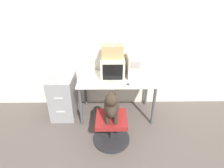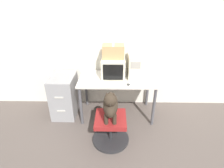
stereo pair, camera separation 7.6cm
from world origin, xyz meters
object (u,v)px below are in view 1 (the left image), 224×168
at_px(office_chair, 111,129).
at_px(cardboard_box, 113,51).
at_px(dog, 111,104).
at_px(crt_monitor, 112,67).
at_px(filing_cabinet, 64,96).
at_px(pc_tower, 133,65).
at_px(keyboard, 112,84).

bearing_deg(office_chair, cardboard_box, 88.00).
bearing_deg(dog, crt_monitor, 88.07).
relative_size(crt_monitor, filing_cabinet, 0.63).
relative_size(filing_cabinet, cardboard_box, 2.13).
bearing_deg(dog, office_chair, 90.00).
relative_size(office_chair, filing_cabinet, 0.74).
xyz_separation_m(office_chair, dog, (0.00, -0.03, 0.48)).
xyz_separation_m(pc_tower, cardboard_box, (-0.37, 0.01, 0.25)).
height_order(dog, cardboard_box, cardboard_box).
relative_size(crt_monitor, office_chair, 0.85).
relative_size(office_chair, cardboard_box, 1.58).
relative_size(pc_tower, office_chair, 0.77).
xyz_separation_m(dog, filing_cabinet, (-0.88, 0.76, -0.32)).
bearing_deg(crt_monitor, office_chair, -92.01).
bearing_deg(cardboard_box, pc_tower, -1.13).
bearing_deg(keyboard, dog, -91.99).
height_order(pc_tower, dog, pc_tower).
relative_size(crt_monitor, cardboard_box, 1.34).
height_order(crt_monitor, office_chair, crt_monitor).
height_order(keyboard, filing_cabinet, keyboard).
bearing_deg(dog, filing_cabinet, 139.41).
bearing_deg(filing_cabinet, cardboard_box, 5.71).
bearing_deg(crt_monitor, filing_cabinet, -174.54).
xyz_separation_m(pc_tower, dog, (-0.40, -0.84, -0.26)).
height_order(keyboard, dog, dog).
xyz_separation_m(dog, cardboard_box, (0.03, 0.85, 0.51)).
height_order(crt_monitor, keyboard, crt_monitor).
height_order(dog, filing_cabinet, dog).
height_order(crt_monitor, dog, crt_monitor).
bearing_deg(crt_monitor, dog, -91.93).
xyz_separation_m(keyboard, cardboard_box, (0.01, 0.36, 0.44)).
height_order(office_chair, cardboard_box, cardboard_box).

